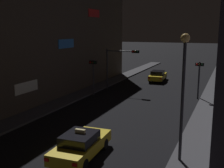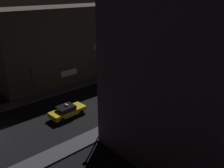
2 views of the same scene
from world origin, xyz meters
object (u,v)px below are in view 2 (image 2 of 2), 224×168
(sign_pole_left, at_px, (32,79))
(street_lamp_near_block, at_px, (103,92))
(traffic_light_left_kerb, at_px, (116,63))
(traffic_light_right_kerb, at_px, (177,75))
(traffic_light_overhead, at_px, (137,57))
(taxi, at_px, (67,111))
(far_car, at_px, (173,67))

(sign_pole_left, xyz_separation_m, street_lamp_near_block, (12.54, 2.23, 1.46))
(traffic_light_left_kerb, distance_m, traffic_light_right_kerb, 10.69)
(traffic_light_right_kerb, bearing_deg, traffic_light_overhead, 173.55)
(taxi, xyz_separation_m, traffic_light_right_kerb, (4.27, 16.11, 1.94))
(traffic_light_overhead, bearing_deg, sign_pole_left, -99.45)
(traffic_light_overhead, bearing_deg, street_lamp_near_block, -58.50)
(taxi, distance_m, street_lamp_near_block, 6.35)
(traffic_light_left_kerb, bearing_deg, traffic_light_overhead, 66.59)
(sign_pole_left, distance_m, street_lamp_near_block, 12.82)
(traffic_light_overhead, xyz_separation_m, street_lamp_near_block, (9.57, -15.62, 0.90))
(taxi, distance_m, sign_pole_left, 7.87)
(traffic_light_left_kerb, height_order, street_lamp_near_block, street_lamp_near_block)
(traffic_light_overhead, relative_size, traffic_light_right_kerb, 1.26)
(traffic_light_overhead, xyz_separation_m, traffic_light_left_kerb, (-1.55, -3.57, -0.76))
(far_car, xyz_separation_m, traffic_light_right_kerb, (6.15, -8.24, 1.94))
(traffic_light_overhead, height_order, street_lamp_near_block, street_lamp_near_block)
(taxi, distance_m, far_car, 24.42)
(far_car, distance_m, traffic_light_overhead, 8.18)
(traffic_light_left_kerb, bearing_deg, traffic_light_right_kerb, 13.91)
(traffic_light_right_kerb, distance_m, sign_pole_left, 20.58)
(sign_pole_left, relative_size, street_lamp_near_block, 0.69)
(traffic_light_right_kerb, height_order, street_lamp_near_block, street_lamp_near_block)
(traffic_light_left_kerb, relative_size, sign_pole_left, 0.83)
(far_car, distance_m, sign_pole_left, 25.81)
(sign_pole_left, bearing_deg, traffic_light_left_kerb, 84.30)
(street_lamp_near_block, bearing_deg, sign_pole_left, -169.90)
(traffic_light_left_kerb, bearing_deg, far_car, 68.62)
(traffic_light_left_kerb, xyz_separation_m, street_lamp_near_block, (11.11, -12.05, 1.67))
(traffic_light_right_kerb, xyz_separation_m, street_lamp_near_block, (0.74, -14.62, 1.67))
(traffic_light_left_kerb, bearing_deg, street_lamp_near_block, -47.31)
(traffic_light_overhead, distance_m, traffic_light_right_kerb, 8.92)
(sign_pole_left, height_order, street_lamp_near_block, street_lamp_near_block)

